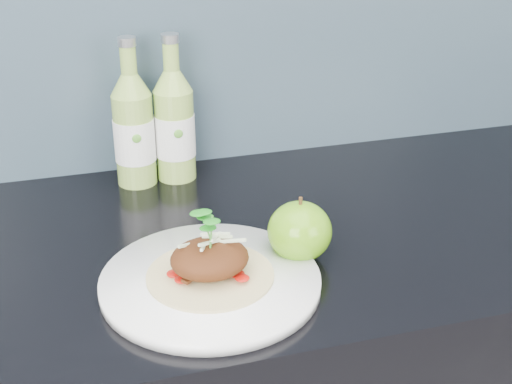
# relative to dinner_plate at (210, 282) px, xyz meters

# --- Properties ---
(dinner_plate) EXTENTS (0.36, 0.36, 0.02)m
(dinner_plate) POSITION_rel_dinner_plate_xyz_m (0.00, 0.00, 0.00)
(dinner_plate) COLOR white
(dinner_plate) RESTS_ON kitchen_counter
(pork_taco) EXTENTS (0.17, 0.17, 0.10)m
(pork_taco) POSITION_rel_dinner_plate_xyz_m (0.00, -0.00, 0.04)
(pork_taco) COLOR tan
(pork_taco) RESTS_ON dinner_plate
(green_apple) EXTENTS (0.11, 0.11, 0.09)m
(green_apple) POSITION_rel_dinner_plate_xyz_m (0.14, 0.04, 0.03)
(green_apple) COLOR #42840E
(green_apple) RESTS_ON kitchen_counter
(cider_bottle_left) EXTENTS (0.08, 0.08, 0.25)m
(cider_bottle_left) POSITION_rel_dinner_plate_xyz_m (-0.05, 0.35, 0.09)
(cider_bottle_left) COLOR #8BB149
(cider_bottle_left) RESTS_ON kitchen_counter
(cider_bottle_right) EXTENTS (0.09, 0.09, 0.25)m
(cider_bottle_right) POSITION_rel_dinner_plate_xyz_m (0.02, 0.36, 0.09)
(cider_bottle_right) COLOR #91B74C
(cider_bottle_right) RESTS_ON kitchen_counter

